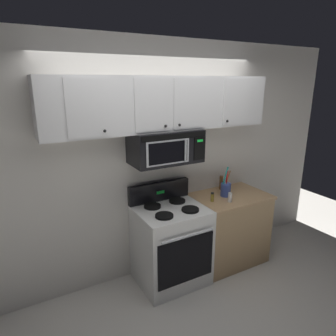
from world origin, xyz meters
name	(u,v)px	position (x,y,z in m)	size (l,w,h in m)	color
ground_plane	(190,301)	(0.00, 0.00, 0.00)	(8.00, 8.00, 0.00)	beige
back_wall	(156,162)	(0.00, 0.79, 1.35)	(5.20, 0.10, 2.70)	silver
stove_range	(171,244)	(0.00, 0.42, 0.47)	(0.76, 0.69, 1.12)	white
over_range_microwave	(166,147)	(0.00, 0.54, 1.58)	(0.76, 0.43, 0.35)	black
upper_cabinets	(164,104)	(0.00, 0.57, 2.02)	(2.50, 0.36, 0.55)	silver
counter_segment	(228,228)	(0.84, 0.43, 0.45)	(0.93, 0.65, 0.90)	tan
utensil_crock_blue	(226,189)	(0.77, 0.43, 1.00)	(0.12, 0.12, 0.38)	#384C9E
salt_shaker	(230,197)	(0.69, 0.26, 0.96)	(0.05, 0.05, 0.11)	white
pepper_mill	(221,183)	(0.87, 0.65, 0.99)	(0.05, 0.05, 0.18)	brown
spice_jar	(212,197)	(0.53, 0.38, 0.95)	(0.04, 0.04, 0.11)	olive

